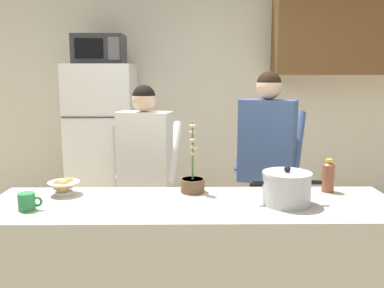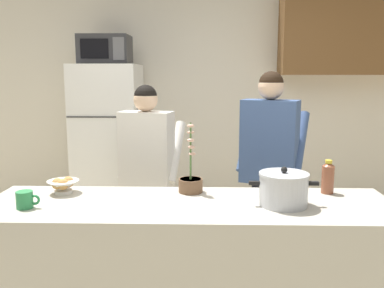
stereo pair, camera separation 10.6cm
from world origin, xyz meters
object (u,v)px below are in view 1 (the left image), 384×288
(microwave, at_px, (100,50))
(person_near_pot, at_px, (146,163))
(person_by_sink, at_px, (267,152))
(refrigerator, at_px, (104,152))
(cooking_pot, at_px, (287,188))
(potted_orchid, at_px, (193,182))
(bottle_near_edge, at_px, (328,176))
(coffee_mug, at_px, (27,202))
(bread_bowl, at_px, (64,186))

(microwave, xyz_separation_m, person_near_pot, (0.52, -0.97, -0.92))
(person_by_sink, bearing_deg, refrigerator, 147.00)
(cooking_pot, relative_size, potted_orchid, 0.89)
(refrigerator, distance_m, potted_orchid, 1.85)
(person_by_sink, relative_size, potted_orchid, 3.84)
(person_by_sink, distance_m, potted_orchid, 0.89)
(microwave, distance_m, bottle_near_edge, 2.51)
(cooking_pot, relative_size, bottle_near_edge, 1.86)
(cooking_pot, bearing_deg, person_near_pot, 134.89)
(cooking_pot, xyz_separation_m, coffee_mug, (-1.42, -0.09, -0.05))
(refrigerator, relative_size, person_near_pot, 1.11)
(coffee_mug, bearing_deg, person_near_pot, 61.03)
(bread_bowl, bearing_deg, bottle_near_edge, 1.75)
(person_near_pot, distance_m, potted_orchid, 0.73)
(cooking_pot, bearing_deg, bottle_near_edge, 38.03)
(person_near_pot, distance_m, cooking_pot, 1.25)
(bread_bowl, bearing_deg, refrigerator, 93.30)
(cooking_pot, distance_m, bread_bowl, 1.33)
(cooking_pot, xyz_separation_m, bread_bowl, (-1.31, 0.20, -0.04))
(potted_orchid, bearing_deg, person_by_sink, 48.53)
(microwave, height_order, person_by_sink, microwave)
(bottle_near_edge, bearing_deg, coffee_mug, -168.99)
(coffee_mug, bearing_deg, person_by_sink, 34.08)
(cooking_pot, distance_m, potted_orchid, 0.58)
(microwave, relative_size, bread_bowl, 2.48)
(refrigerator, height_order, person_by_sink, refrigerator)
(person_by_sink, relative_size, coffee_mug, 12.77)
(microwave, height_order, bread_bowl, microwave)
(microwave, relative_size, cooking_pot, 1.24)
(refrigerator, xyz_separation_m, person_by_sink, (1.47, -0.96, 0.17))
(person_by_sink, xyz_separation_m, potted_orchid, (-0.59, -0.67, -0.06))
(cooking_pot, bearing_deg, refrigerator, 126.91)
(coffee_mug, height_order, bread_bowl, bread_bowl)
(cooking_pot, height_order, coffee_mug, cooking_pot)
(refrigerator, xyz_separation_m, coffee_mug, (-0.02, -1.96, 0.09))
(person_by_sink, height_order, cooking_pot, person_by_sink)
(cooking_pot, distance_m, coffee_mug, 1.43)
(person_by_sink, height_order, coffee_mug, person_by_sink)
(person_by_sink, xyz_separation_m, bottle_near_edge, (0.25, -0.67, -0.02))
(person_near_pot, relative_size, person_by_sink, 0.94)
(bottle_near_edge, bearing_deg, bread_bowl, -178.25)
(refrigerator, distance_m, cooking_pot, 2.35)
(cooking_pot, height_order, bottle_near_edge, cooking_pot)
(bottle_near_edge, bearing_deg, refrigerator, 136.77)
(person_near_pot, xyz_separation_m, person_by_sink, (0.95, 0.03, 0.08))
(coffee_mug, bearing_deg, bottle_near_edge, 11.01)
(cooking_pot, height_order, bread_bowl, cooking_pot)
(person_near_pot, distance_m, bottle_near_edge, 1.36)
(person_by_sink, distance_m, bread_bowl, 1.55)
(refrigerator, height_order, potted_orchid, refrigerator)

